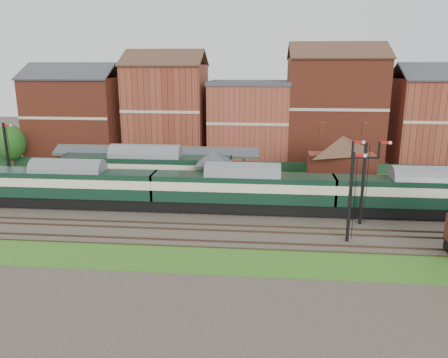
# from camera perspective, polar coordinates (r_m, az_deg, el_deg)

# --- Properties ---
(ground) EXTENTS (160.00, 160.00, 0.00)m
(ground) POSITION_cam_1_polar(r_m,az_deg,el_deg) (46.20, 1.90, -4.28)
(ground) COLOR #473D33
(ground) RESTS_ON ground
(grass_back) EXTENTS (90.00, 4.50, 0.06)m
(grass_back) POSITION_cam_1_polar(r_m,az_deg,el_deg) (61.52, 2.81, 0.59)
(grass_back) COLOR #2D6619
(grass_back) RESTS_ON ground
(grass_front) EXTENTS (90.00, 5.00, 0.06)m
(grass_front) POSITION_cam_1_polar(r_m,az_deg,el_deg) (35.09, 0.68, -10.61)
(grass_front) COLOR #2D6619
(grass_front) RESTS_ON ground
(fence) EXTENTS (90.00, 0.12, 1.50)m
(fence) POSITION_cam_1_polar(r_m,az_deg,el_deg) (63.29, 2.91, 1.67)
(fence) COLOR #193823
(fence) RESTS_ON ground
(platform) EXTENTS (55.00, 3.40, 1.00)m
(platform) POSITION_cam_1_polar(r_m,az_deg,el_deg) (55.82, -2.61, -0.38)
(platform) COLOR #2D2D2D
(platform) RESTS_ON ground
(signal_box) EXTENTS (5.40, 5.40, 6.00)m
(signal_box) POSITION_cam_1_polar(r_m,az_deg,el_deg) (48.65, -1.36, 0.63)
(signal_box) COLOR #5B6749
(signal_box) RESTS_ON ground
(brick_hut) EXTENTS (3.20, 2.64, 2.94)m
(brick_hut) POSITION_cam_1_polar(r_m,az_deg,el_deg) (48.92, 8.00, -1.86)
(brick_hut) COLOR maroon
(brick_hut) RESTS_ON ground
(station_building) EXTENTS (8.10, 8.10, 5.90)m
(station_building) POSITION_cam_1_polar(r_m,az_deg,el_deg) (55.31, 15.09, 2.66)
(station_building) COLOR #943A25
(station_building) RESTS_ON platform
(canopy) EXTENTS (26.00, 3.89, 4.08)m
(canopy) POSITION_cam_1_polar(r_m,az_deg,el_deg) (56.03, -8.76, 3.80)
(canopy) COLOR #4C5736
(canopy) RESTS_ON platform
(semaphore_bracket) EXTENTS (3.60, 0.25, 8.18)m
(semaphore_bracket) POSITION_cam_1_polar(r_m,az_deg,el_deg) (43.45, 17.80, 0.15)
(semaphore_bracket) COLOR black
(semaphore_bracket) RESTS_ON ground
(semaphore_platform_end) EXTENTS (1.23, 0.25, 8.00)m
(semaphore_platform_end) POSITION_cam_1_polar(r_m,az_deg,el_deg) (61.97, -26.46, 3.06)
(semaphore_platform_end) COLOR black
(semaphore_platform_end) RESTS_ON ground
(semaphore_siding) EXTENTS (1.23, 0.25, 8.00)m
(semaphore_siding) POSITION_cam_1_polar(r_m,az_deg,el_deg) (38.91, 16.21, -2.13)
(semaphore_siding) COLOR black
(semaphore_siding) RESTS_ON ground
(town_backdrop) EXTENTS (69.00, 10.00, 16.00)m
(town_backdrop) POSITION_cam_1_polar(r_m,az_deg,el_deg) (69.13, 3.09, 8.04)
(town_backdrop) COLOR #943A25
(town_backdrop) RESTS_ON ground
(dmu_train) EXTENTS (56.18, 2.95, 4.32)m
(dmu_train) POSITION_cam_1_polar(r_m,az_deg,el_deg) (45.42, 2.43, -1.29)
(dmu_train) COLOR black
(dmu_train) RESTS_ON ground
(platform_railcar) EXTENTS (20.51, 3.23, 4.73)m
(platform_railcar) POSITION_cam_1_polar(r_m,az_deg,el_deg) (53.49, -10.08, 1.20)
(platform_railcar) COLOR black
(platform_railcar) RESTS_ON ground
(tree_back) EXTENTS (4.47, 4.47, 6.54)m
(tree_back) POSITION_cam_1_polar(r_m,az_deg,el_deg) (71.34, -26.16, 4.28)
(tree_back) COLOR #382619
(tree_back) RESTS_ON ground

